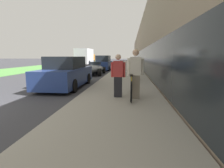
{
  "coord_description": "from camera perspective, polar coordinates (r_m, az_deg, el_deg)",
  "views": [
    {
      "loc": [
        5.82,
        -3.53,
        1.6
      ],
      "look_at": [
        3.91,
        14.36,
        -1.27
      ],
      "focal_mm": 28.0,
      "sensor_mm": 36.0,
      "label": 1
    }
  ],
  "objects": [
    {
      "name": "sidewalk_slab",
      "position": [
        24.59,
        5.24,
        5.43
      ],
      "size": [
        3.22,
        70.0,
        0.11
      ],
      "color": "gray",
      "rests_on": "ground"
    },
    {
      "name": "bike_rack_hoop",
      "position": [
        10.21,
        8.77,
        3.48
      ],
      "size": [
        0.05,
        0.6,
        0.84
      ],
      "color": "gray",
      "rests_on": "sidewalk_slab"
    },
    {
      "name": "parked_sedan_far",
      "position": [
        20.59,
        -2.84,
        6.7
      ],
      "size": [
        1.77,
        4.59,
        1.68
      ],
      "color": "navy",
      "rests_on": "ground"
    },
    {
      "name": "person_bystander",
      "position": [
        6.35,
        2.02,
        2.7
      ],
      "size": [
        0.53,
        0.21,
        1.56
      ],
      "color": "black",
      "rests_on": "sidewalk_slab"
    },
    {
      "name": "parked_sedan_curbside",
      "position": [
        9.35,
        -14.7,
        3.38
      ],
      "size": [
        1.81,
        4.36,
        1.58
      ],
      "color": "navy",
      "rests_on": "ground"
    },
    {
      "name": "cruiser_bike_nearest",
      "position": [
        11.35,
        8.06,
        3.36
      ],
      "size": [
        0.52,
        1.73,
        0.89
      ],
      "color": "black",
      "rests_on": "sidewalk_slab"
    },
    {
      "name": "moving_truck",
      "position": [
        33.02,
        -8.74,
        8.75
      ],
      "size": [
        2.39,
        6.78,
        2.93
      ],
      "color": "orange",
      "rests_on": "ground"
    },
    {
      "name": "vintage_roadster_curbside",
      "position": [
        15.39,
        -6.04,
        4.87
      ],
      "size": [
        1.68,
        4.23,
        1.1
      ],
      "color": "#4C5156",
      "rests_on": "ground"
    },
    {
      "name": "person_rider",
      "position": [
        6.17,
        7.62,
        3.22
      ],
      "size": [
        0.59,
        0.23,
        1.73
      ],
      "color": "#756B5B",
      "rests_on": "sidewalk_slab"
    },
    {
      "name": "storefront_facade",
      "position": [
        33.17,
        17.33,
        11.25
      ],
      "size": [
        10.01,
        70.0,
        6.21
      ],
      "color": "gray",
      "rests_on": "ground"
    },
    {
      "name": "tandem_bicycle",
      "position": [
        6.55,
        6.28,
        -0.78
      ],
      "size": [
        0.52,
        2.5,
        0.88
      ],
      "color": "black",
      "rests_on": "sidewalk_slab"
    },
    {
      "name": "lawn_strip",
      "position": [
        31.42,
        -18.56,
        5.71
      ],
      "size": [
        6.0,
        70.0,
        0.03
      ],
      "color": "#518E42",
      "rests_on": "ground"
    }
  ]
}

